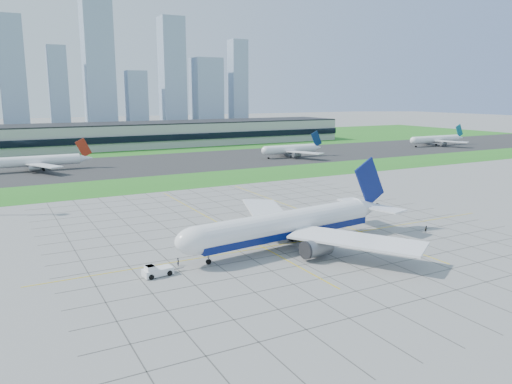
% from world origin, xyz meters
% --- Properties ---
extents(ground, '(1400.00, 1400.00, 0.00)m').
position_xyz_m(ground, '(0.00, 0.00, 0.00)').
color(ground, '#989893').
rests_on(ground, ground).
extents(grass_median, '(700.00, 35.00, 0.04)m').
position_xyz_m(grass_median, '(0.00, 90.00, 0.02)').
color(grass_median, '#297320').
rests_on(grass_median, ground).
extents(asphalt_taxiway, '(700.00, 75.00, 0.04)m').
position_xyz_m(asphalt_taxiway, '(0.00, 145.00, 0.03)').
color(asphalt_taxiway, '#383838').
rests_on(asphalt_taxiway, ground).
extents(grass_far, '(700.00, 145.00, 0.04)m').
position_xyz_m(grass_far, '(0.00, 255.00, 0.02)').
color(grass_far, '#297320').
rests_on(grass_far, ground).
extents(apron_markings, '(120.00, 130.00, 0.03)m').
position_xyz_m(apron_markings, '(0.43, 11.09, 0.02)').
color(apron_markings, '#474744').
rests_on(apron_markings, ground).
extents(terminal, '(260.00, 43.00, 15.80)m').
position_xyz_m(terminal, '(40.00, 229.87, 7.89)').
color(terminal, '#B7B7B2').
rests_on(terminal, ground).
extents(city_skyline, '(523.00, 32.40, 160.00)m').
position_xyz_m(city_skyline, '(-8.71, 520.00, 59.09)').
color(city_skyline, '#8FA4BC').
rests_on(city_skyline, ground).
extents(airliner, '(59.30, 59.78, 18.69)m').
position_xyz_m(airliner, '(-4.92, -4.18, 5.11)').
color(airliner, white).
rests_on(airliner, ground).
extents(pushback_tug, '(8.35, 3.43, 2.29)m').
position_xyz_m(pushback_tug, '(-36.79, -7.99, 1.02)').
color(pushback_tug, white).
rests_on(pushback_tug, ground).
extents(crew_near, '(0.70, 0.75, 1.72)m').
position_xyz_m(crew_near, '(-31.20, -4.61, 0.86)').
color(crew_near, black).
rests_on(crew_near, ground).
extents(crew_far, '(0.88, 0.72, 1.69)m').
position_xyz_m(crew_far, '(32.23, -10.36, 0.85)').
color(crew_far, black).
rests_on(crew_far, ground).
extents(distant_jet_1, '(44.10, 42.66, 14.08)m').
position_xyz_m(distant_jet_1, '(-44.16, 147.00, 4.49)').
color(distant_jet_1, white).
rests_on(distant_jet_1, ground).
extents(distant_jet_2, '(36.39, 42.66, 14.08)m').
position_xyz_m(distant_jet_2, '(83.50, 134.19, 4.48)').
color(distant_jet_2, white).
rests_on(distant_jet_2, ground).
extents(distant_jet_3, '(46.18, 42.66, 14.08)m').
position_xyz_m(distant_jet_3, '(201.97, 140.10, 4.49)').
color(distant_jet_3, white).
rests_on(distant_jet_3, ground).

